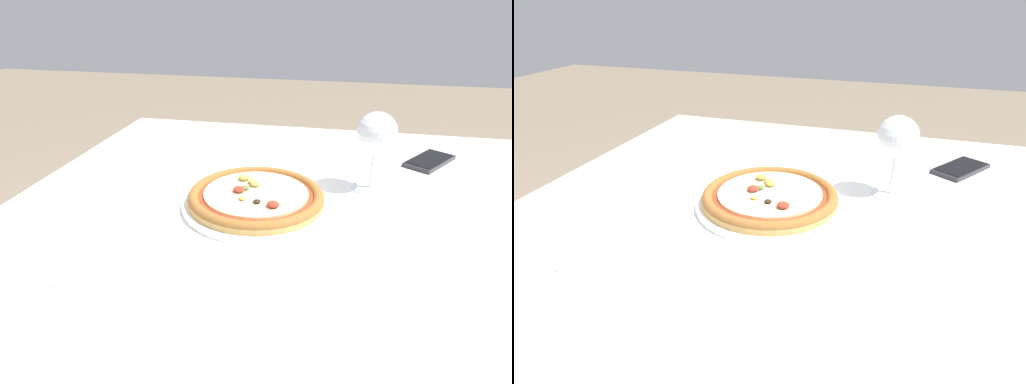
% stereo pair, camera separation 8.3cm
% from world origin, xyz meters
% --- Properties ---
extents(dining_table, '(1.24, 1.08, 0.73)m').
position_xyz_m(dining_table, '(0.00, 0.00, 0.64)').
color(dining_table, '#997047').
rests_on(dining_table, ground_plane).
extents(pizza_plate, '(0.29, 0.29, 0.04)m').
position_xyz_m(pizza_plate, '(-0.13, 0.01, 0.74)').
color(pizza_plate, white).
rests_on(pizza_plate, dining_table).
extents(fork, '(0.03, 0.17, 0.00)m').
position_xyz_m(fork, '(-0.36, -0.21, 0.73)').
color(fork, silver).
rests_on(fork, dining_table).
extents(wine_glass_far_left, '(0.08, 0.08, 0.17)m').
position_xyz_m(wine_glass_far_left, '(0.10, 0.13, 0.85)').
color(wine_glass_far_left, silver).
rests_on(wine_glass_far_left, dining_table).
extents(cell_phone, '(0.14, 0.16, 0.01)m').
position_xyz_m(cell_phone, '(0.25, 0.31, 0.73)').
color(cell_phone, '#232328').
rests_on(cell_phone, dining_table).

